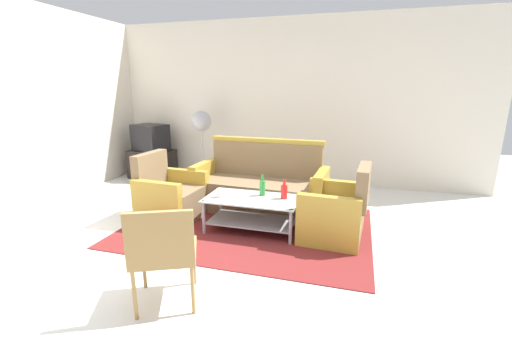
# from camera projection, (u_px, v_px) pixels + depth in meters

# --- Properties ---
(ground_plane) EXTENTS (14.00, 14.00, 0.00)m
(ground_plane) POSITION_uv_depth(u_px,v_px,m) (232.00, 255.00, 3.52)
(ground_plane) COLOR white
(wall_back) EXTENTS (6.52, 0.12, 2.80)m
(wall_back) POSITION_uv_depth(u_px,v_px,m) (292.00, 103.00, 6.00)
(wall_back) COLOR silver
(wall_back) RESTS_ON ground
(rug) EXTENTS (2.91, 2.10, 0.01)m
(rug) POSITION_uv_depth(u_px,v_px,m) (248.00, 227.00, 4.23)
(rug) COLOR maroon
(rug) RESTS_ON ground
(couch) EXTENTS (1.83, 0.82, 0.96)m
(couch) POSITION_uv_depth(u_px,v_px,m) (261.00, 188.00, 4.76)
(couch) COLOR #7F6647
(couch) RESTS_ON rug
(armchair_left) EXTENTS (0.74, 0.80, 0.85)m
(armchair_left) POSITION_uv_depth(u_px,v_px,m) (170.00, 198.00, 4.43)
(armchair_left) COLOR #7F6647
(armchair_left) RESTS_ON rug
(armchair_right) EXTENTS (0.75, 0.80, 0.85)m
(armchair_right) POSITION_uv_depth(u_px,v_px,m) (335.00, 214.00, 3.86)
(armchair_right) COLOR #7F6647
(armchair_right) RESTS_ON rug
(coffee_table) EXTENTS (1.10, 0.60, 0.40)m
(coffee_table) POSITION_uv_depth(u_px,v_px,m) (252.00, 209.00, 4.06)
(coffee_table) COLOR silver
(coffee_table) RESTS_ON rug
(bottle_green) EXTENTS (0.07, 0.07, 0.25)m
(bottle_green) POSITION_uv_depth(u_px,v_px,m) (262.00, 188.00, 4.10)
(bottle_green) COLOR #2D8C38
(bottle_green) RESTS_ON coffee_table
(bottle_red) EXTENTS (0.08, 0.08, 0.22)m
(bottle_red) POSITION_uv_depth(u_px,v_px,m) (284.00, 192.00, 3.99)
(bottle_red) COLOR red
(bottle_red) RESTS_ON coffee_table
(cup) EXTENTS (0.08, 0.08, 0.10)m
(cup) POSITION_uv_depth(u_px,v_px,m) (220.00, 193.00, 4.05)
(cup) COLOR silver
(cup) RESTS_ON coffee_table
(tv_stand) EXTENTS (0.80, 0.50, 0.52)m
(tv_stand) POSITION_uv_depth(u_px,v_px,m) (153.00, 164.00, 6.52)
(tv_stand) COLOR black
(tv_stand) RESTS_ON ground
(television) EXTENTS (0.70, 0.59, 0.48)m
(television) POSITION_uv_depth(u_px,v_px,m) (151.00, 137.00, 6.39)
(television) COLOR black
(television) RESTS_ON tv_stand
(pedestal_fan) EXTENTS (0.36, 0.36, 1.27)m
(pedestal_fan) POSITION_uv_depth(u_px,v_px,m) (201.00, 125.00, 6.09)
(pedestal_fan) COLOR #2D2D33
(pedestal_fan) RESTS_ON ground
(wicker_chair) EXTENTS (0.64, 0.64, 0.84)m
(wicker_chair) POSITION_uv_depth(u_px,v_px,m) (163.00, 249.00, 2.57)
(wicker_chair) COLOR #AD844C
(wicker_chair) RESTS_ON ground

